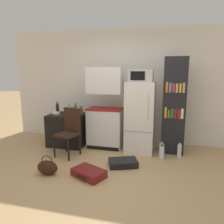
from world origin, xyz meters
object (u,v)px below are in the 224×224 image
Objects in this scene: bookshelf at (174,106)px; side_table at (68,130)px; bottle_green_tall at (75,111)px; suitcase_small_flat at (89,173)px; microwave at (141,76)px; water_bottle_front at (179,151)px; bottle_clear_short at (69,110)px; chair at (70,128)px; bottle_milk_white at (72,110)px; refrigerator at (140,117)px; bottle_wine_dark at (57,108)px; bowl at (56,113)px; kitchen_hutch at (105,112)px; water_bottle_middle at (162,150)px; water_bottle_back at (162,153)px; bottle_amber_beer at (81,111)px; handbag at (47,167)px; suitcase_large_flat at (123,163)px.

side_table is at bearing -176.69° from bookshelf.
bottle_green_tall is 1.70m from suitcase_small_flat.
microwave reaches higher than water_bottle_front.
bottle_clear_short is at bearing 149.65° from bottle_green_tall.
side_table is at bearing 134.78° from chair.
bottle_clear_short is 1.39× the size of bottle_milk_white.
microwave is 1.63m from bottle_green_tall.
bookshelf is (0.68, 0.11, -0.62)m from microwave.
bottle_wine_dark is (-2.00, 0.16, 0.08)m from refrigerator.
refrigerator is 1.65m from bottle_clear_short.
bowl is at bearing 177.59° from bottle_green_tall.
microwave is 2.78× the size of bowl.
kitchen_hutch is 1.12m from microwave.
bowl is at bearing 176.17° from water_bottle_middle.
bottle_green_tall is at bearing 175.81° from water_bottle_middle.
water_bottle_back is (0.49, -0.35, -1.49)m from microwave.
kitchen_hutch is at bearing 5.61° from side_table.
microwave is 1.80× the size of bottle_green_tall.
side_table is 4.34× the size of bottle_amber_beer.
bowl is 0.18× the size of chair.
chair reaches higher than suitcase_small_flat.
bottle_amber_beer is at bearing 177.41° from kitchen_hutch.
bottle_amber_beer is (0.06, 0.17, -0.04)m from bottle_green_tall.
water_bottle_middle is at bearing -8.94° from bottle_wine_dark.
handbag is at bearing -87.04° from bottle_green_tall.
chair is (0.65, -0.72, -0.27)m from bottle_wine_dark.
suitcase_small_flat is (1.26, -1.32, -0.68)m from bowl.
bottle_green_tall is 0.92× the size of water_bottle_back.
side_table is 1.66× the size of microwave.
kitchen_hutch reaches higher than bottle_milk_white.
bottle_milk_white is 1.95m from suitcase_small_flat.
bottle_amber_beer is 0.52× the size of handbag.
microwave is at bearing -171.00° from bookshelf.
bottle_milk_white is 0.16× the size of chair.
side_table is at bearing -174.39° from kitchen_hutch.
bottle_amber_beer is at bearing -179.37° from bookshelf.
microwave is 0.51× the size of chair.
side_table reaches higher than water_bottle_middle.
bottle_green_tall is 1.64m from suitcase_large_flat.
bookshelf is 6.69× the size of water_bottle_back.
bottle_amber_beer is at bearing 176.42° from microwave.
water_bottle_front is (1.01, 0.67, 0.08)m from suitcase_large_flat.
microwave is 1.59m from bottle_amber_beer.
chair is 1.62× the size of suitcase_large_flat.
water_bottle_middle is (2.48, -0.39, -0.68)m from bottle_wine_dark.
refrigerator is 2.01m from bottle_wine_dark.
water_bottle_middle is at bearing 21.14° from suitcase_large_flat.
bottle_milk_white is 1.77m from handbag.
bowl is at bearing 153.45° from chair.
bottle_milk_white is 0.85× the size of bowl.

